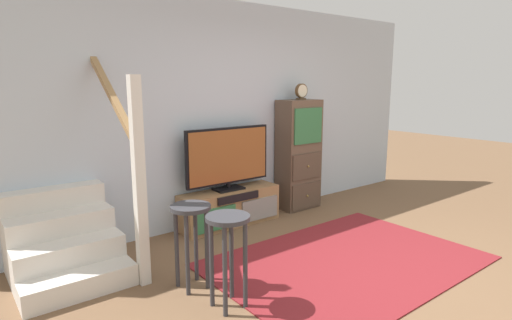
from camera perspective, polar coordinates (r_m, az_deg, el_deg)
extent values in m
plane|color=brown|center=(3.96, 19.35, -15.99)|extent=(20.00, 20.00, 0.00)
cube|color=silver|center=(5.29, -2.69, 6.51)|extent=(6.40, 0.12, 2.70)
cube|color=maroon|center=(4.27, 12.42, -13.48)|extent=(2.60, 1.80, 0.01)
cube|color=#997047|center=(5.12, -3.65, -6.54)|extent=(1.29, 0.36, 0.44)
cube|color=#337042|center=(4.81, -5.56, -8.16)|extent=(0.54, 0.02, 0.26)
cube|color=gray|center=(5.17, 0.55, -6.77)|extent=(0.54, 0.02, 0.26)
cube|color=black|center=(4.92, -2.41, -5.23)|extent=(0.58, 0.02, 0.09)
cube|color=black|center=(5.07, -3.81, -3.98)|extent=(0.36, 0.22, 0.02)
cylinder|color=black|center=(5.06, -3.82, -3.52)|extent=(0.05, 0.05, 0.06)
cube|color=black|center=(4.98, -3.87, 0.63)|extent=(1.15, 0.05, 0.68)
cube|color=brown|center=(4.96, -3.68, 0.58)|extent=(1.10, 0.01, 0.63)
cube|color=brown|center=(5.71, 5.87, 0.73)|extent=(0.58, 0.34, 1.50)
cube|color=#4E3C2F|center=(5.71, 7.02, -4.91)|extent=(0.53, 0.02, 0.35)
sphere|color=olive|center=(5.70, 7.15, -4.95)|extent=(0.03, 0.03, 0.03)
cube|color=#4E3C2F|center=(5.61, 7.12, -0.84)|extent=(0.53, 0.02, 0.35)
sphere|color=olive|center=(5.60, 7.24, -0.87)|extent=(0.03, 0.03, 0.03)
cube|color=#337042|center=(5.53, 7.25, 4.69)|extent=(0.49, 0.02, 0.47)
cube|color=#4C3823|center=(5.62, 6.25, 8.40)|extent=(0.11, 0.08, 0.02)
cylinder|color=brown|center=(5.62, 6.28, 9.49)|extent=(0.19, 0.04, 0.19)
cylinder|color=beige|center=(5.60, 6.46, 9.48)|extent=(0.16, 0.01, 0.16)
cube|color=silver|center=(3.84, -23.12, -15.52)|extent=(0.90, 0.26, 0.19)
cube|color=silver|center=(4.04, -24.20, -12.84)|extent=(0.90, 0.26, 0.38)
cube|color=silver|center=(4.24, -25.16, -10.40)|extent=(0.90, 0.26, 0.57)
cube|color=silver|center=(4.45, -26.02, -8.18)|extent=(0.90, 0.26, 0.76)
cube|color=silver|center=(4.67, -26.79, -6.17)|extent=(0.90, 0.26, 0.95)
cube|color=silver|center=(3.60, -15.83, -3.19)|extent=(0.09, 0.09, 1.80)
cube|color=#9E7547|center=(4.11, -19.88, 9.55)|extent=(0.06, 1.33, 0.99)
cylinder|color=#333338|center=(3.17, -4.31, -15.17)|extent=(0.04, 0.04, 0.71)
cylinder|color=#333338|center=(3.27, -1.49, -14.32)|extent=(0.04, 0.04, 0.71)
cylinder|color=#333338|center=(3.31, -6.16, -14.01)|extent=(0.04, 0.04, 0.71)
cylinder|color=#333338|center=(3.41, -3.41, -13.25)|extent=(0.04, 0.04, 0.71)
cylinder|color=#333338|center=(3.15, -3.93, -7.98)|extent=(0.34, 0.34, 0.03)
cylinder|color=#333338|center=(3.50, -9.49, -12.85)|extent=(0.04, 0.04, 0.70)
cylinder|color=#333338|center=(3.58, -6.80, -12.19)|extent=(0.04, 0.04, 0.70)
cylinder|color=#333338|center=(3.65, -10.91, -11.85)|extent=(0.04, 0.04, 0.70)
cylinder|color=#333338|center=(3.73, -8.31, -11.26)|extent=(0.04, 0.04, 0.70)
cylinder|color=#333338|center=(3.49, -9.05, -6.47)|extent=(0.34, 0.34, 0.03)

